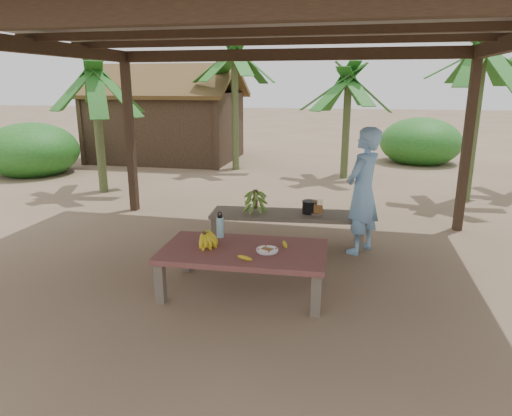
% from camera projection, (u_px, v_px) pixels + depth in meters
% --- Properties ---
extents(ground, '(80.00, 80.00, 0.00)m').
position_uv_depth(ground, '(256.00, 270.00, 5.72)').
color(ground, brown).
rests_on(ground, ground).
extents(pavilion, '(6.60, 5.60, 2.95)m').
position_uv_depth(pavilion, '(254.00, 34.00, 4.98)').
color(pavilion, black).
rests_on(pavilion, ground).
extents(work_table, '(1.84, 1.07, 0.50)m').
position_uv_depth(work_table, '(244.00, 255.00, 5.03)').
color(work_table, brown).
rests_on(work_table, ground).
extents(bench, '(2.25, 0.80, 0.45)m').
position_uv_depth(bench, '(287.00, 217.00, 6.59)').
color(bench, brown).
rests_on(bench, ground).
extents(ripe_banana_bunch, '(0.33, 0.28, 0.19)m').
position_uv_depth(ripe_banana_bunch, '(204.00, 238.00, 5.07)').
color(ripe_banana_bunch, yellow).
rests_on(ripe_banana_bunch, work_table).
extents(plate, '(0.24, 0.24, 0.04)m').
position_uv_depth(plate, '(267.00, 250.00, 4.92)').
color(plate, white).
rests_on(plate, work_table).
extents(loose_banana_front, '(0.17, 0.06, 0.04)m').
position_uv_depth(loose_banana_front, '(245.00, 258.00, 4.69)').
color(loose_banana_front, yellow).
rests_on(loose_banana_front, work_table).
extents(loose_banana_side, '(0.11, 0.17, 0.04)m').
position_uv_depth(loose_banana_side, '(285.00, 244.00, 5.09)').
color(loose_banana_side, yellow).
rests_on(loose_banana_side, work_table).
extents(water_flask, '(0.08, 0.08, 0.31)m').
position_uv_depth(water_flask, '(220.00, 227.00, 5.36)').
color(water_flask, '#45BED8').
rests_on(water_flask, work_table).
extents(green_banana_stalk, '(0.33, 0.33, 0.35)m').
position_uv_depth(green_banana_stalk, '(255.00, 201.00, 6.59)').
color(green_banana_stalk, '#598C2D').
rests_on(green_banana_stalk, bench).
extents(cooking_pot, '(0.21, 0.21, 0.18)m').
position_uv_depth(cooking_pot, '(310.00, 207.00, 6.55)').
color(cooking_pot, black).
rests_on(cooking_pot, bench).
extents(skewer_rack, '(0.19, 0.10, 0.24)m').
position_uv_depth(skewer_rack, '(317.00, 207.00, 6.45)').
color(skewer_rack, '#A57F47').
rests_on(skewer_rack, bench).
extents(woman, '(0.66, 0.75, 1.72)m').
position_uv_depth(woman, '(363.00, 191.00, 6.12)').
color(woman, '#7AAFE7').
rests_on(woman, ground).
extents(hut, '(4.40, 3.43, 2.85)m').
position_uv_depth(hut, '(168.00, 123.00, 13.90)').
color(hut, black).
rests_on(hut, ground).
extents(banana_plant_ne, '(1.80, 1.80, 3.15)m').
position_uv_depth(banana_plant_ne, '(482.00, 61.00, 8.46)').
color(banana_plant_ne, '#596638').
rests_on(banana_plant_ne, ground).
extents(banana_plant_n, '(1.80, 1.80, 2.63)m').
position_uv_depth(banana_plant_n, '(348.00, 88.00, 10.77)').
color(banana_plant_n, '#596638').
rests_on(banana_plant_n, ground).
extents(banana_plant_nw, '(1.80, 1.80, 3.31)m').
position_uv_depth(banana_plant_nw, '(235.00, 61.00, 11.73)').
color(banana_plant_nw, '#596638').
rests_on(banana_plant_nw, ground).
extents(banana_plant_w, '(1.80, 1.80, 2.72)m').
position_uv_depth(banana_plant_w, '(95.00, 84.00, 9.31)').
color(banana_plant_w, '#596638').
rests_on(banana_plant_w, ground).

